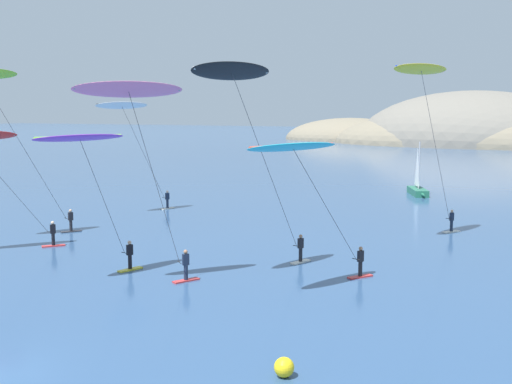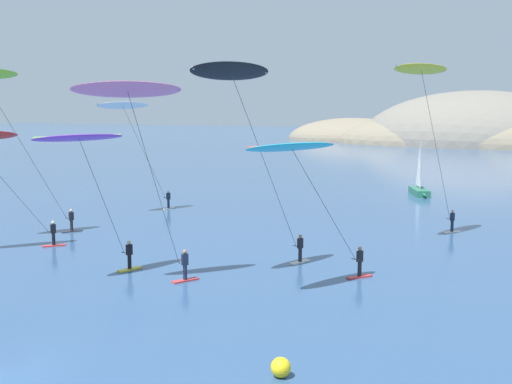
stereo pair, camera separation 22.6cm
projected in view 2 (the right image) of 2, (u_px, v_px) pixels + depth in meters
sailboat_near at (420, 189)px, 68.01m from camera, size 3.24×5.82×5.70m
kitesurfer_white at (127, 114)px, 55.16m from camera, size 3.72×7.37×9.81m
kitesurfer_pink at (132, 104)px, 31.85m from camera, size 4.58×5.51×10.53m
kitesurfer_purple at (84, 150)px, 33.67m from camera, size 2.70×6.34×7.88m
kitesurfer_yellow at (424, 81)px, 43.28m from camera, size 4.09×8.09×12.17m
kitesurfer_cyan at (299, 159)px, 31.15m from camera, size 4.46×8.09×7.59m
kitesurfer_black at (237, 88)px, 33.58m from camera, size 3.92×8.48×11.58m
marker_buoy at (281, 367)px, 21.86m from camera, size 0.70×0.70×0.70m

